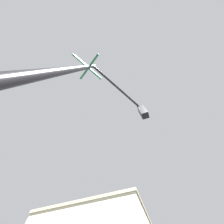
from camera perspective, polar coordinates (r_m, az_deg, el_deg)
traffic_signal_near at (r=3.42m, az=2.67°, el=8.88°), size 1.98×3.15×6.47m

